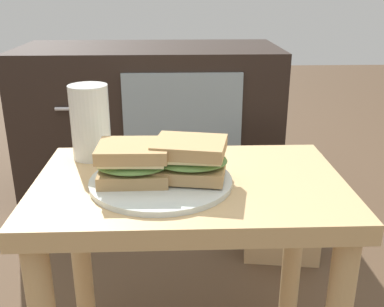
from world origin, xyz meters
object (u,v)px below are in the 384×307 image
object	(u,v)px
plate	(161,181)
sandwich_front	(133,162)
tv_cabinet	(151,122)
sandwich_back	(187,159)
paper_bag	(283,208)
beer_glass	(90,123)

from	to	relation	value
plate	sandwich_front	bearing A→B (deg)	-176.56
tv_cabinet	plate	bearing A→B (deg)	-85.97
tv_cabinet	sandwich_back	size ratio (longest dim) A/B	6.50
paper_bag	tv_cabinet	bearing A→B (deg)	130.09
plate	beer_glass	xyz separation A→B (m)	(-0.14, 0.14, 0.07)
sandwich_front	plate	bearing A→B (deg)	3.44
tv_cabinet	sandwich_back	xyz separation A→B (m)	(0.11, -0.96, 0.22)
plate	sandwich_back	bearing A→B (deg)	3.44
tv_cabinet	beer_glass	distance (m)	0.86
sandwich_back	paper_bag	distance (m)	0.66
tv_cabinet	plate	distance (m)	0.98
tv_cabinet	plate	xyz separation A→B (m)	(0.07, -0.97, 0.17)
sandwich_back	paper_bag	size ratio (longest dim) A/B	0.45
plate	paper_bag	distance (m)	0.66
tv_cabinet	beer_glass	world-z (taller)	beer_glass
plate	paper_bag	bearing A→B (deg)	53.56
plate	sandwich_front	world-z (taller)	sandwich_front
plate	sandwich_back	distance (m)	0.06
sandwich_back	beer_glass	world-z (taller)	beer_glass
sandwich_front	sandwich_back	bearing A→B (deg)	3.44
plate	sandwich_back	size ratio (longest dim) A/B	1.71
plate	sandwich_back	xyz separation A→B (m)	(0.05, 0.00, 0.04)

